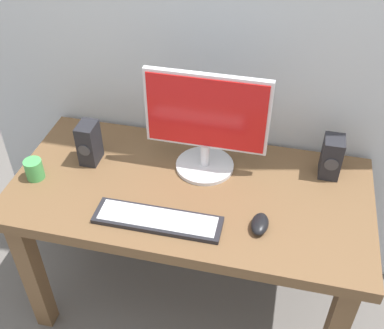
{
  "coord_description": "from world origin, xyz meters",
  "views": [
    {
      "loc": [
        0.32,
        -1.32,
        1.99
      ],
      "look_at": [
        0.01,
        0.0,
        0.86
      ],
      "focal_mm": 44.08,
      "sensor_mm": 36.0,
      "label": 1
    }
  ],
  "objects_px": {
    "desk": "(190,208)",
    "monitor": "(206,122)",
    "speaker_right": "(331,157)",
    "coffee_mug": "(34,169)",
    "mouse": "(260,224)",
    "speaker_left": "(89,143)",
    "keyboard_primary": "(158,220)"
  },
  "relations": [
    {
      "from": "mouse",
      "to": "coffee_mug",
      "type": "height_order",
      "value": "coffee_mug"
    },
    {
      "from": "monitor",
      "to": "coffee_mug",
      "type": "xyz_separation_m",
      "value": [
        -0.65,
        -0.22,
        -0.18
      ]
    },
    {
      "from": "mouse",
      "to": "speaker_right",
      "type": "xyz_separation_m",
      "value": [
        0.23,
        0.36,
        0.07
      ]
    },
    {
      "from": "mouse",
      "to": "speaker_left",
      "type": "bearing_deg",
      "value": 165.41
    },
    {
      "from": "speaker_right",
      "to": "keyboard_primary",
      "type": "bearing_deg",
      "value": -145.26
    },
    {
      "from": "speaker_left",
      "to": "coffee_mug",
      "type": "relative_size",
      "value": 2.12
    },
    {
      "from": "desk",
      "to": "monitor",
      "type": "bearing_deg",
      "value": 77.65
    },
    {
      "from": "desk",
      "to": "keyboard_primary",
      "type": "distance_m",
      "value": 0.25
    },
    {
      "from": "desk",
      "to": "monitor",
      "type": "height_order",
      "value": "monitor"
    },
    {
      "from": "keyboard_primary",
      "to": "speaker_right",
      "type": "relative_size",
      "value": 2.72
    },
    {
      "from": "keyboard_primary",
      "to": "speaker_left",
      "type": "bearing_deg",
      "value": 143.07
    },
    {
      "from": "desk",
      "to": "keyboard_primary",
      "type": "height_order",
      "value": "keyboard_primary"
    },
    {
      "from": "mouse",
      "to": "monitor",
      "type": "bearing_deg",
      "value": 133.92
    },
    {
      "from": "monitor",
      "to": "speaker_left",
      "type": "bearing_deg",
      "value": -171.48
    },
    {
      "from": "mouse",
      "to": "speaker_right",
      "type": "height_order",
      "value": "speaker_right"
    },
    {
      "from": "monitor",
      "to": "keyboard_primary",
      "type": "relative_size",
      "value": 1.03
    },
    {
      "from": "desk",
      "to": "monitor",
      "type": "xyz_separation_m",
      "value": [
        0.03,
        0.14,
        0.33
      ]
    },
    {
      "from": "speaker_right",
      "to": "coffee_mug",
      "type": "xyz_separation_m",
      "value": [
        -1.14,
        -0.29,
        -0.04
      ]
    },
    {
      "from": "monitor",
      "to": "speaker_left",
      "type": "distance_m",
      "value": 0.49
    },
    {
      "from": "keyboard_primary",
      "to": "speaker_left",
      "type": "height_order",
      "value": "speaker_left"
    },
    {
      "from": "mouse",
      "to": "speaker_left",
      "type": "relative_size",
      "value": 0.6
    },
    {
      "from": "desk",
      "to": "mouse",
      "type": "bearing_deg",
      "value": -27.11
    },
    {
      "from": "monitor",
      "to": "coffee_mug",
      "type": "bearing_deg",
      "value": -160.86
    },
    {
      "from": "keyboard_primary",
      "to": "speaker_right",
      "type": "height_order",
      "value": "speaker_right"
    },
    {
      "from": "monitor",
      "to": "keyboard_primary",
      "type": "bearing_deg",
      "value": -106.4
    },
    {
      "from": "monitor",
      "to": "speaker_right",
      "type": "relative_size",
      "value": 2.8
    },
    {
      "from": "mouse",
      "to": "speaker_left",
      "type": "height_order",
      "value": "speaker_left"
    },
    {
      "from": "desk",
      "to": "speaker_left",
      "type": "bearing_deg",
      "value": 170.46
    },
    {
      "from": "keyboard_primary",
      "to": "monitor",
      "type": "bearing_deg",
      "value": 73.6
    },
    {
      "from": "monitor",
      "to": "keyboard_primary",
      "type": "xyz_separation_m",
      "value": [
        -0.1,
        -0.35,
        -0.21
      ]
    },
    {
      "from": "desk",
      "to": "speaker_right",
      "type": "relative_size",
      "value": 8.18
    },
    {
      "from": "mouse",
      "to": "coffee_mug",
      "type": "bearing_deg",
      "value": 178.03
    }
  ]
}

